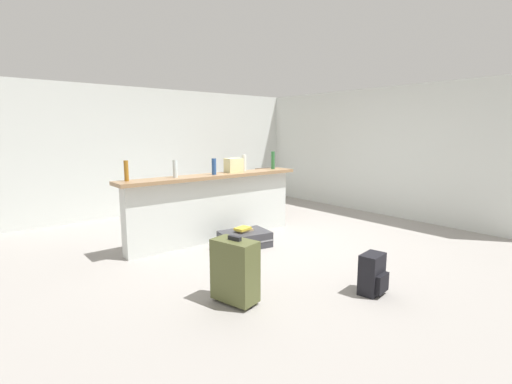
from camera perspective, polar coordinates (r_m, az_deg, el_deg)
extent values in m
cube|color=gray|center=(5.76, 1.16, -7.64)|extent=(13.00, 13.00, 0.05)
cube|color=silver|center=(8.08, -13.13, 6.21)|extent=(6.60, 0.10, 2.50)
cube|color=silver|center=(8.02, 16.60, 6.04)|extent=(0.10, 6.00, 2.50)
cube|color=silver|center=(5.70, -6.35, -2.61)|extent=(2.80, 0.20, 0.96)
cube|color=#93704C|center=(5.62, -6.44, 2.46)|extent=(2.96, 0.40, 0.05)
cylinder|color=#9E661E|center=(5.09, -19.29, 3.09)|extent=(0.06, 0.06, 0.27)
cylinder|color=silver|center=(5.31, -12.30, 3.50)|extent=(0.07, 0.07, 0.24)
cylinder|color=#284C89|center=(5.57, -6.48, 3.91)|extent=(0.07, 0.07, 0.24)
cylinder|color=silver|center=(6.02, -1.85, 4.48)|extent=(0.07, 0.07, 0.27)
cylinder|color=#2D6B38|center=(6.37, 2.61, 4.89)|extent=(0.06, 0.06, 0.30)
cube|color=beige|center=(5.88, -3.46, 4.13)|extent=(0.26, 0.18, 0.22)
cube|color=brown|center=(7.74, -0.66, 2.38)|extent=(1.10, 0.80, 0.04)
cylinder|color=brown|center=(7.23, -1.99, -1.08)|extent=(0.06, 0.06, 0.70)
cylinder|color=brown|center=(7.85, 3.69, -0.26)|extent=(0.06, 0.06, 0.70)
cylinder|color=brown|center=(7.77, -5.04, -0.38)|extent=(0.06, 0.06, 0.70)
cylinder|color=brown|center=(8.36, 0.50, 0.34)|extent=(0.06, 0.06, 0.70)
cube|color=#4C331E|center=(7.30, 1.95, -0.34)|extent=(0.48, 0.48, 0.04)
cube|color=#4C331E|center=(7.42, 1.31, 1.85)|extent=(0.40, 0.13, 0.48)
cylinder|color=#4C331E|center=(7.13, 1.39, -2.42)|extent=(0.04, 0.04, 0.41)
cylinder|color=#4C331E|center=(7.28, 3.64, -2.19)|extent=(0.04, 0.04, 0.41)
cylinder|color=#4C331E|center=(7.41, 0.26, -1.96)|extent=(0.04, 0.04, 0.41)
cylinder|color=#4C331E|center=(7.55, 2.45, -1.75)|extent=(0.04, 0.04, 0.41)
cube|color=#38383D|center=(5.43, -1.75, -7.21)|extent=(0.76, 0.59, 0.22)
cube|color=gray|center=(5.43, -1.75, -7.21)|extent=(0.77, 0.61, 0.02)
cube|color=#2D2D33|center=(5.26, -5.75, -7.80)|extent=(0.17, 0.20, 0.02)
cube|color=black|center=(4.08, 17.34, -11.87)|extent=(0.30, 0.22, 0.42)
cube|color=black|center=(4.07, 18.74, -13.13)|extent=(0.23, 0.09, 0.19)
cube|color=black|center=(4.07, 15.60, -12.18)|extent=(0.04, 0.03, 0.36)
cube|color=black|center=(4.19, 16.46, -11.59)|extent=(0.04, 0.03, 0.36)
cube|color=#51562D|center=(3.67, -3.25, -11.90)|extent=(0.34, 0.48, 0.60)
cylinder|color=black|center=(3.68, -0.84, -16.92)|extent=(0.04, 0.07, 0.06)
cylinder|color=black|center=(3.90, -5.43, -15.37)|extent=(0.04, 0.07, 0.06)
cube|color=#232328|center=(3.56, -3.30, -7.10)|extent=(0.07, 0.15, 0.04)
cube|color=tan|center=(5.44, -1.79, -5.83)|extent=(0.22, 0.17, 0.03)
cube|color=gold|center=(5.38, -2.06, -5.63)|extent=(0.25, 0.20, 0.04)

